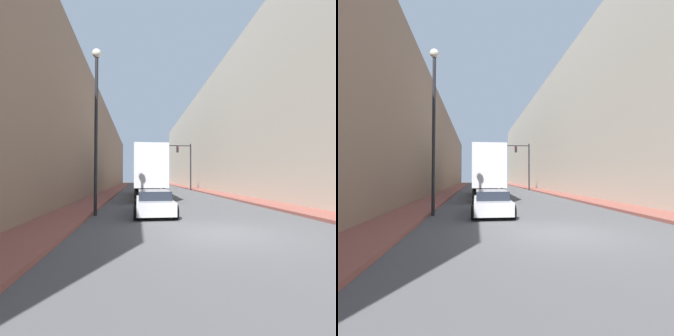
# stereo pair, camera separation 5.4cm
# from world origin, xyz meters

# --- Properties ---
(ground_plane) EXTENTS (200.00, 200.00, 0.00)m
(ground_plane) POSITION_xyz_m (0.00, 0.00, 0.00)
(ground_plane) COLOR #4C4C4F
(sidewalk_right) EXTENTS (2.00, 80.00, 0.15)m
(sidewalk_right) POSITION_xyz_m (5.93, 30.00, 0.07)
(sidewalk_right) COLOR brown
(sidewalk_right) RESTS_ON ground
(sidewalk_left) EXTENTS (2.00, 80.00, 0.15)m
(sidewalk_left) POSITION_xyz_m (-5.93, 30.00, 0.07)
(sidewalk_left) COLOR brown
(sidewalk_left) RESTS_ON ground
(building_right) EXTENTS (6.00, 80.00, 15.42)m
(building_right) POSITION_xyz_m (9.94, 30.00, 7.71)
(building_right) COLOR #BCB29E
(building_right) RESTS_ON ground
(building_left) EXTENTS (6.00, 80.00, 11.40)m
(building_left) POSITION_xyz_m (-9.94, 30.00, 5.70)
(building_left) COLOR #846B56
(building_left) RESTS_ON ground
(semi_truck) EXTENTS (2.43, 13.87, 4.27)m
(semi_truck) POSITION_xyz_m (-1.78, 16.36, 2.38)
(semi_truck) COLOR silver
(semi_truck) RESTS_ON ground
(sedan_car) EXTENTS (1.96, 4.74, 1.20)m
(sedan_car) POSITION_xyz_m (-1.95, 4.79, 0.59)
(sedan_car) COLOR #B7B7BC
(sedan_car) RESTS_ON ground
(traffic_signal_gantry) EXTENTS (5.76, 0.35, 6.60)m
(traffic_signal_gantry) POSITION_xyz_m (3.49, 28.07, 4.53)
(traffic_signal_gantry) COLOR black
(traffic_signal_gantry) RESTS_ON ground
(street_lamp) EXTENTS (0.44, 0.44, 8.19)m
(street_lamp) POSITION_xyz_m (-4.78, 4.60, 5.12)
(street_lamp) COLOR black
(street_lamp) RESTS_ON ground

